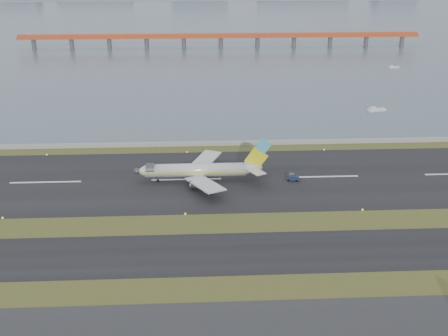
% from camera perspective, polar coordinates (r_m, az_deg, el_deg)
% --- Properties ---
extents(ground, '(1000.00, 1000.00, 0.00)m').
position_cam_1_polar(ground, '(134.58, -3.99, -6.17)').
color(ground, '#364418').
rests_on(ground, ground).
extents(taxiway_strip, '(1000.00, 18.00, 0.10)m').
position_cam_1_polar(taxiway_strip, '(124.07, -4.07, -8.74)').
color(taxiway_strip, black).
rests_on(taxiway_strip, ground).
extents(runway_strip, '(1000.00, 45.00, 0.10)m').
position_cam_1_polar(runway_strip, '(161.68, -3.85, -1.18)').
color(runway_strip, black).
rests_on(runway_strip, ground).
extents(seawall, '(1000.00, 2.50, 1.00)m').
position_cam_1_polar(seawall, '(189.53, -3.75, 2.48)').
color(seawall, gray).
rests_on(seawall, ground).
extents(bay_water, '(1400.00, 800.00, 1.30)m').
position_cam_1_polar(bay_water, '(582.37, -3.35, 15.50)').
color(bay_water, '#495769').
rests_on(bay_water, ground).
extents(red_pier, '(260.00, 5.00, 10.20)m').
position_cam_1_polar(red_pier, '(373.49, -0.33, 13.17)').
color(red_pier, '#B9461F').
rests_on(red_pier, ground).
extents(airliner, '(38.52, 32.89, 12.80)m').
position_cam_1_polar(airliner, '(159.10, -2.28, -0.21)').
color(airliner, silver).
rests_on(airliner, ground).
extents(pushback_tug, '(3.67, 2.64, 2.12)m').
position_cam_1_polar(pushback_tug, '(161.51, 6.99, -0.94)').
color(pushback_tug, '#16233E').
rests_on(pushback_tug, ground).
extents(workboat_near, '(8.09, 4.04, 1.88)m').
position_cam_1_polar(workboat_near, '(237.08, 15.17, 5.74)').
color(workboat_near, silver).
rests_on(workboat_near, ground).
extents(workboat_far, '(6.67, 3.47, 1.55)m').
position_cam_1_polar(workboat_far, '(325.70, 16.84, 9.78)').
color(workboat_far, silver).
rests_on(workboat_far, ground).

